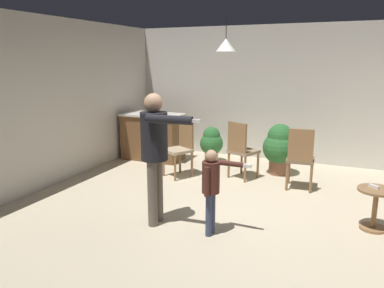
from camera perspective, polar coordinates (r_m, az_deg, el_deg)
ground at (r=5.09m, az=6.49°, el=-10.90°), size 7.68×7.68×0.00m
wall_back at (r=7.82m, az=13.80°, el=7.35°), size 6.40×0.10×2.70m
wall_left at (r=6.41m, az=-21.78°, el=5.71°), size 0.10×6.40×2.70m
kitchen_counter at (r=7.80m, az=-5.96°, el=1.16°), size 1.26×0.66×0.95m
side_table_by_couch at (r=5.10m, az=26.00°, el=-8.17°), size 0.44×0.44×0.52m
person_adult at (r=4.59m, az=-5.57°, el=-0.11°), size 0.83×0.48×1.64m
person_child at (r=4.37m, az=2.99°, el=-5.88°), size 0.55×0.30×1.03m
dining_chair_by_counter at (r=6.61m, az=-1.69°, el=-0.28°), size 0.57×0.57×1.00m
dining_chair_near_wall at (r=6.13m, az=16.10°, el=-1.82°), size 0.45×0.45×1.00m
dining_chair_centre_back at (r=6.49m, az=7.44°, el=-0.63°), size 0.55×0.55×1.00m
potted_plant_corner at (r=6.91m, az=13.11°, el=-0.39°), size 0.60×0.60×0.92m
potted_plant_by_wall at (r=7.59m, az=2.96°, el=0.22°), size 0.47×0.47×0.71m
spare_remote_on_table at (r=5.05m, az=25.84°, el=-5.81°), size 0.13×0.11×0.04m
ceiling_light_pendant at (r=6.12m, az=5.16°, el=14.72°), size 0.32×0.32×0.55m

